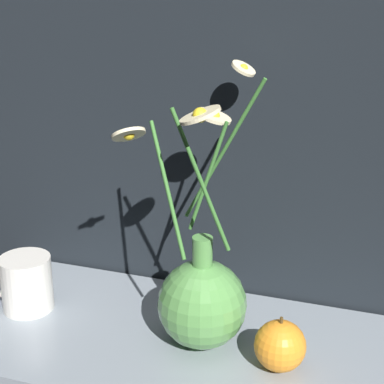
# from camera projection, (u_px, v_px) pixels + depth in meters

# --- Properties ---
(ground_plane) EXTENTS (6.00, 6.00, 0.00)m
(ground_plane) POSITION_uv_depth(u_px,v_px,m) (188.00, 347.00, 0.88)
(ground_plane) COLOR black
(shelf) EXTENTS (0.71, 0.31, 0.01)m
(shelf) POSITION_uv_depth(u_px,v_px,m) (188.00, 344.00, 0.88)
(shelf) COLOR gray
(shelf) RESTS_ON ground_plane
(vase_with_flowers) EXTENTS (0.16, 0.22, 0.37)m
(vase_with_flowers) POSITION_uv_depth(u_px,v_px,m) (202.00, 298.00, 0.85)
(vase_with_flowers) COLOR #59994C
(vase_with_flowers) RESTS_ON shelf
(yellow_mug) EXTENTS (0.09, 0.08, 0.08)m
(yellow_mug) POSITION_uv_depth(u_px,v_px,m) (25.00, 283.00, 0.95)
(yellow_mug) COLOR silver
(yellow_mug) RESTS_ON shelf
(orange_fruit) EXTENTS (0.07, 0.07, 0.07)m
(orange_fruit) POSITION_uv_depth(u_px,v_px,m) (280.00, 346.00, 0.81)
(orange_fruit) COLOR orange
(orange_fruit) RESTS_ON shelf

